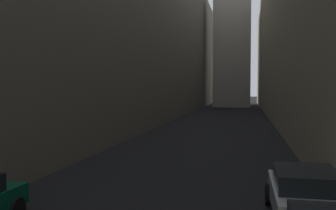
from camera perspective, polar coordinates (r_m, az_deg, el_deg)
ground_plane at (r=43.85m, az=7.86°, el=-2.37°), size 264.00×264.00×0.00m
building_block_left at (r=49.01m, az=-8.16°, el=11.44°), size 15.96×108.00×22.68m
building_block_right at (r=46.90m, az=22.24°, el=10.75°), size 11.56×108.00×21.17m
parked_car_right_third at (r=11.53m, az=19.75°, el=-12.31°), size 2.01×4.09×1.48m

